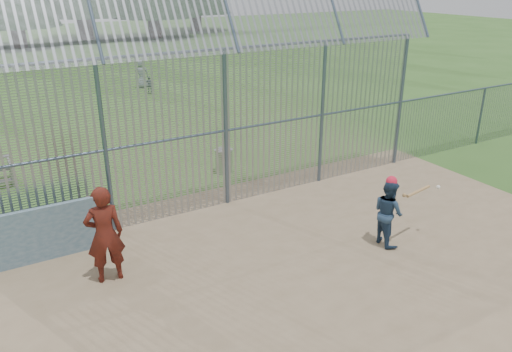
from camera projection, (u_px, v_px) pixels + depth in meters
ground at (304, 265)px, 10.41m from camera, size 120.00×120.00×0.00m
dirt_infield at (319, 276)px, 10.00m from camera, size 14.00×10.00×0.02m
dugout_wall at (43, 234)px, 10.36m from camera, size 2.50×0.12×1.20m
batter at (388, 212)px, 10.94m from camera, size 0.66×0.80×1.51m
onlooker at (105, 234)px, 9.53m from camera, size 0.77×0.54×1.99m
bg_kid_standing at (142, 74)px, 26.27m from camera, size 0.76×0.52×1.49m
bg_kid_seated at (150, 85)px, 25.12m from camera, size 0.56×0.43×0.88m
batting_gear at (399, 184)px, 10.75m from camera, size 1.37×0.42×0.49m
trash_can at (224, 161)px, 15.10m from camera, size 0.56×0.56×0.82m
backstop_fence at (288, 108)px, 13.11m from camera, size 20.09×0.81×5.30m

